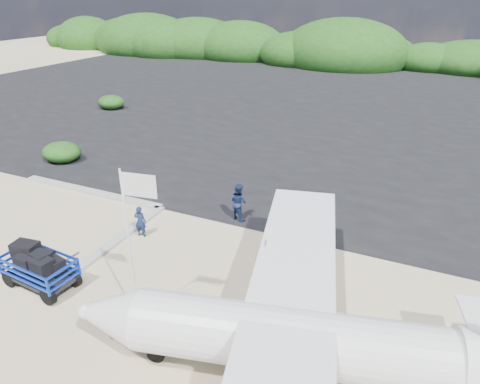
{
  "coord_description": "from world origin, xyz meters",
  "views": [
    {
      "loc": [
        7.06,
        -10.71,
        9.98
      ],
      "look_at": [
        0.02,
        4.76,
        1.93
      ],
      "focal_mm": 32.0,
      "sensor_mm": 36.0,
      "label": 1
    }
  ],
  "objects": [
    {
      "name": "crew_b",
      "position": [
        -0.48,
        5.68,
        0.92
      ],
      "size": [
        1.09,
        0.98,
        1.84
      ],
      "primitive_type": "imported",
      "rotation": [
        0.0,
        0.0,
        2.75
      ],
      "color": "#132249",
      "rests_on": "ground"
    },
    {
      "name": "crew_c",
      "position": [
        4.21,
        1.58,
        0.89
      ],
      "size": [
        1.06,
        0.49,
        1.77
      ],
      "primitive_type": "imported",
      "rotation": [
        0.0,
        0.0,
        3.2
      ],
      "color": "#132249",
      "rests_on": "ground"
    },
    {
      "name": "asphalt_apron",
      "position": [
        0.0,
        30.0,
        0.0
      ],
      "size": [
        90.0,
        50.0,
        0.04
      ],
      "primitive_type": null,
      "color": "#B2B2B2",
      "rests_on": "ground"
    },
    {
      "name": "baggage_cart",
      "position": [
        -4.95,
        -2.01,
        0.0
      ],
      "size": [
        3.03,
        1.88,
        1.46
      ],
      "primitive_type": null,
      "rotation": [
        0.0,
        0.0,
        -0.08
      ],
      "color": "#0C2EB6",
      "rests_on": "ground"
    },
    {
      "name": "crew_a",
      "position": [
        -3.77,
        2.45,
        0.74
      ],
      "size": [
        0.6,
        0.45,
        1.48
      ],
      "primitive_type": "imported",
      "rotation": [
        0.0,
        0.0,
        3.33
      ],
      "color": "#132249",
      "rests_on": "ground"
    },
    {
      "name": "ground",
      "position": [
        0.0,
        0.0,
        0.0
      ],
      "size": [
        160.0,
        160.0,
        0.0
      ],
      "primitive_type": "plane",
      "color": "beige"
    },
    {
      "name": "signboard",
      "position": [
        4.77,
        -1.43,
        0.0
      ],
      "size": [
        1.66,
        0.68,
        1.4
      ],
      "primitive_type": null,
      "rotation": [
        0.0,
        0.0,
        -0.32
      ],
      "color": "#612D1B",
      "rests_on": "ground"
    },
    {
      "name": "flagpole",
      "position": [
        -0.62,
        -2.01,
        0.0
      ],
      "size": [
        1.15,
        0.62,
        5.45
      ],
      "primitive_type": null,
      "rotation": [
        0.0,
        0.0,
        0.16
      ],
      "color": "white",
      "rests_on": "ground"
    },
    {
      "name": "lagoon",
      "position": [
        -9.0,
        1.5,
        0.0
      ],
      "size": [
        9.0,
        7.0,
        0.4
      ],
      "primitive_type": null,
      "color": "#B2B2B2",
      "rests_on": "ground"
    },
    {
      "name": "vegetation_band",
      "position": [
        0.0,
        55.0,
        0.0
      ],
      "size": [
        124.0,
        8.0,
        4.4
      ],
      "primitive_type": null,
      "color": "#B2B2B2",
      "rests_on": "ground"
    }
  ]
}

